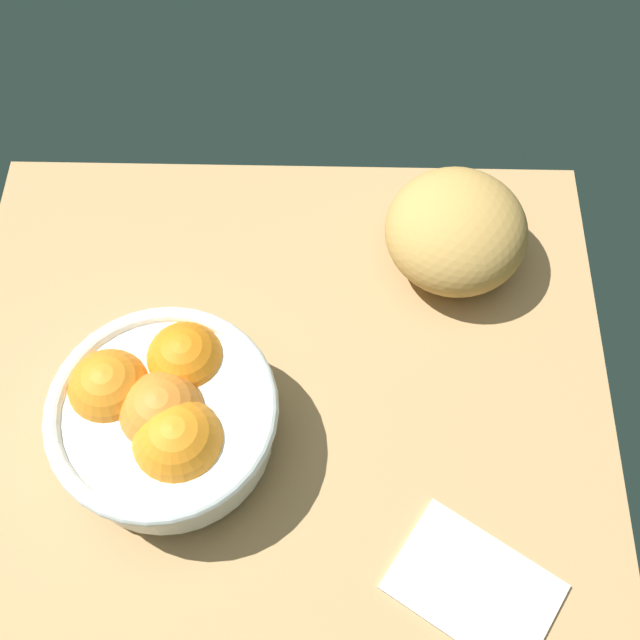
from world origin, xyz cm
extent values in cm
cube|color=tan|center=(0.00, 0.00, -1.50)|extent=(66.83, 62.81, 3.00)
cylinder|color=white|center=(-10.30, -3.16, 0.79)|extent=(9.70, 9.70, 1.58)
cylinder|color=white|center=(-10.30, -3.16, 4.54)|extent=(19.76, 19.76, 5.92)
torus|color=white|center=(-10.30, -3.16, 7.50)|extent=(21.36, 21.36, 1.60)
sphere|color=orange|center=(-8.55, -5.95, 6.33)|extent=(8.52, 8.52, 8.52)
sphere|color=orange|center=(-8.76, 2.37, 6.19)|extent=(7.71, 7.71, 7.71)
sphere|color=orange|center=(-15.47, -0.84, 6.24)|extent=(7.98, 7.98, 7.98)
sphere|color=orange|center=(-10.30, -3.16, 6.28)|extent=(8.23, 8.23, 8.23)
sphere|color=orange|center=(-10.30, -3.16, 6.26)|extent=(8.09, 8.09, 8.09)
ellipsoid|color=tan|center=(18.02, 18.80, 5.09)|extent=(18.62, 18.74, 10.18)
cube|color=silver|center=(18.23, -16.74, 0.45)|extent=(17.38, 16.03, 0.89)
camera|label=1|loc=(4.65, -32.02, 77.18)|focal=46.57mm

